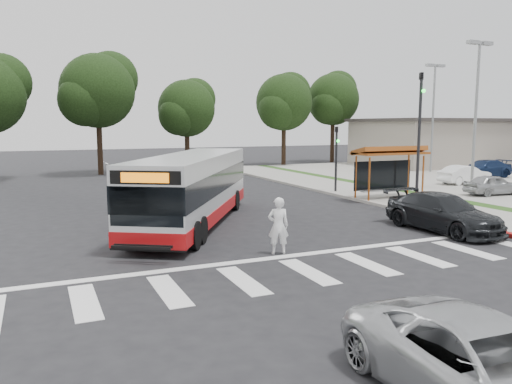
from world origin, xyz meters
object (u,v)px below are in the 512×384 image
transit_bus (193,190)px  dark_sedan (443,213)px  pedestrian (278,226)px  silver_suv_south (489,369)px

transit_bus → dark_sedan: (8.48, -5.24, -0.72)m
pedestrian → dark_sedan: size_ratio=0.37×
transit_bus → pedestrian: size_ratio=6.08×
pedestrian → silver_suv_south: pedestrian is taller
dark_sedan → silver_suv_south: (-8.63, -9.75, -0.05)m
transit_bus → dark_sedan: transit_bus is taller
pedestrian → dark_sedan: pedestrian is taller
transit_bus → silver_suv_south: 15.01m
transit_bus → dark_sedan: size_ratio=2.23×
transit_bus → silver_suv_south: size_ratio=2.30×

